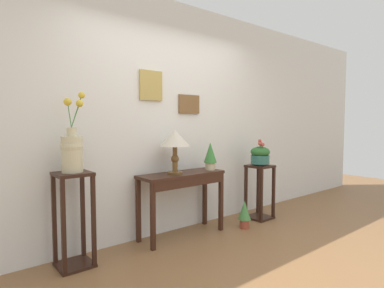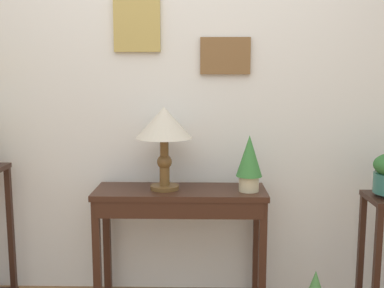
{
  "view_description": "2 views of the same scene",
  "coord_description": "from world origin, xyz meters",
  "px_view_note": "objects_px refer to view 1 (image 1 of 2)",
  "views": [
    {
      "loc": [
        -2.22,
        -1.72,
        1.34
      ],
      "look_at": [
        0.18,
        1.22,
        1.09
      ],
      "focal_mm": 29.78,
      "sensor_mm": 36.0,
      "label": 1
    },
    {
      "loc": [
        0.15,
        -1.6,
        1.47
      ],
      "look_at": [
        0.09,
        1.2,
        1.04
      ],
      "focal_mm": 43.76,
      "sensor_mm": 36.0,
      "label": 2
    }
  ],
  "objects_px": {
    "flower_vase_tall_left": "(72,149)",
    "planter_bowl_wide_right": "(260,155)",
    "potted_plant_on_console": "(210,155)",
    "pedestal_stand_right": "(260,192)",
    "console_table": "(183,184)",
    "pedestal_stand_left": "(74,220)",
    "table_lamp": "(175,140)",
    "potted_plant_floor": "(244,213)"
  },
  "relations": [
    {
      "from": "flower_vase_tall_left",
      "to": "planter_bowl_wide_right",
      "type": "height_order",
      "value": "flower_vase_tall_left"
    },
    {
      "from": "planter_bowl_wide_right",
      "to": "potted_plant_floor",
      "type": "distance_m",
      "value": 0.86
    },
    {
      "from": "table_lamp",
      "to": "planter_bowl_wide_right",
      "type": "relative_size",
      "value": 1.41
    },
    {
      "from": "pedestal_stand_right",
      "to": "planter_bowl_wide_right",
      "type": "xyz_separation_m",
      "value": [
        -0.0,
        -0.0,
        0.52
      ]
    },
    {
      "from": "table_lamp",
      "to": "flower_vase_tall_left",
      "type": "xyz_separation_m",
      "value": [
        -1.17,
        -0.01,
        -0.03
      ]
    },
    {
      "from": "console_table",
      "to": "pedestal_stand_right",
      "type": "height_order",
      "value": "console_table"
    },
    {
      "from": "flower_vase_tall_left",
      "to": "planter_bowl_wide_right",
      "type": "xyz_separation_m",
      "value": [
        2.52,
        -0.13,
        -0.21
      ]
    },
    {
      "from": "pedestal_stand_right",
      "to": "planter_bowl_wide_right",
      "type": "relative_size",
      "value": 2.09
    },
    {
      "from": "console_table",
      "to": "planter_bowl_wide_right",
      "type": "xyz_separation_m",
      "value": [
        1.26,
        -0.12,
        0.27
      ]
    },
    {
      "from": "console_table",
      "to": "flower_vase_tall_left",
      "type": "height_order",
      "value": "flower_vase_tall_left"
    },
    {
      "from": "pedestal_stand_left",
      "to": "pedestal_stand_right",
      "type": "distance_m",
      "value": 2.53
    },
    {
      "from": "console_table",
      "to": "potted_plant_floor",
      "type": "height_order",
      "value": "console_table"
    },
    {
      "from": "console_table",
      "to": "potted_plant_floor",
      "type": "bearing_deg",
      "value": -18.65
    },
    {
      "from": "pedestal_stand_left",
      "to": "flower_vase_tall_left",
      "type": "distance_m",
      "value": 0.66
    },
    {
      "from": "potted_plant_on_console",
      "to": "flower_vase_tall_left",
      "type": "xyz_separation_m",
      "value": [
        -1.68,
        0.03,
        0.16
      ]
    },
    {
      "from": "console_table",
      "to": "pedestal_stand_left",
      "type": "relative_size",
      "value": 1.19
    },
    {
      "from": "console_table",
      "to": "pedestal_stand_right",
      "type": "bearing_deg",
      "value": -5.27
    },
    {
      "from": "potted_plant_on_console",
      "to": "planter_bowl_wide_right",
      "type": "xyz_separation_m",
      "value": [
        0.84,
        -0.1,
        -0.05
      ]
    },
    {
      "from": "pedestal_stand_left",
      "to": "planter_bowl_wide_right",
      "type": "relative_size",
      "value": 2.46
    },
    {
      "from": "pedestal_stand_left",
      "to": "pedestal_stand_right",
      "type": "relative_size",
      "value": 1.18
    },
    {
      "from": "pedestal_stand_left",
      "to": "flower_vase_tall_left",
      "type": "height_order",
      "value": "flower_vase_tall_left"
    },
    {
      "from": "table_lamp",
      "to": "potted_plant_on_console",
      "type": "distance_m",
      "value": 0.55
    },
    {
      "from": "pedestal_stand_right",
      "to": "pedestal_stand_left",
      "type": "bearing_deg",
      "value": 177.03
    },
    {
      "from": "pedestal_stand_left",
      "to": "potted_plant_floor",
      "type": "relative_size",
      "value": 2.5
    },
    {
      "from": "flower_vase_tall_left",
      "to": "pedestal_stand_right",
      "type": "distance_m",
      "value": 2.63
    },
    {
      "from": "pedestal_stand_left",
      "to": "planter_bowl_wide_right",
      "type": "distance_m",
      "value": 2.57
    },
    {
      "from": "flower_vase_tall_left",
      "to": "planter_bowl_wide_right",
      "type": "relative_size",
      "value": 2.04
    },
    {
      "from": "potted_plant_floor",
      "to": "flower_vase_tall_left",
      "type": "bearing_deg",
      "value": 172.23
    },
    {
      "from": "console_table",
      "to": "potted_plant_on_console",
      "type": "xyz_separation_m",
      "value": [
        0.42,
        -0.02,
        0.31
      ]
    },
    {
      "from": "console_table",
      "to": "pedestal_stand_left",
      "type": "height_order",
      "value": "pedestal_stand_left"
    },
    {
      "from": "planter_bowl_wide_right",
      "to": "pedestal_stand_right",
      "type": "bearing_deg",
      "value": 48.92
    },
    {
      "from": "table_lamp",
      "to": "pedestal_stand_left",
      "type": "bearing_deg",
      "value": -179.65
    },
    {
      "from": "pedestal_stand_left",
      "to": "table_lamp",
      "type": "bearing_deg",
      "value": 0.35
    },
    {
      "from": "table_lamp",
      "to": "pedestal_stand_left",
      "type": "xyz_separation_m",
      "value": [
        -1.17,
        -0.01,
        -0.7
      ]
    },
    {
      "from": "potted_plant_on_console",
      "to": "flower_vase_tall_left",
      "type": "relative_size",
      "value": 0.47
    },
    {
      "from": "console_table",
      "to": "pedestal_stand_right",
      "type": "xyz_separation_m",
      "value": [
        1.26,
        -0.12,
        -0.25
      ]
    },
    {
      "from": "potted_plant_floor",
      "to": "potted_plant_on_console",
      "type": "bearing_deg",
      "value": 145.69
    },
    {
      "from": "flower_vase_tall_left",
      "to": "pedestal_stand_right",
      "type": "relative_size",
      "value": 0.98
    },
    {
      "from": "flower_vase_tall_left",
      "to": "potted_plant_on_console",
      "type": "bearing_deg",
      "value": -1.03
    },
    {
      "from": "flower_vase_tall_left",
      "to": "table_lamp",
      "type": "bearing_deg",
      "value": 0.36
    },
    {
      "from": "pedestal_stand_right",
      "to": "flower_vase_tall_left",
      "type": "bearing_deg",
      "value": 177.03
    },
    {
      "from": "pedestal_stand_left",
      "to": "potted_plant_floor",
      "type": "height_order",
      "value": "pedestal_stand_left"
    }
  ]
}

